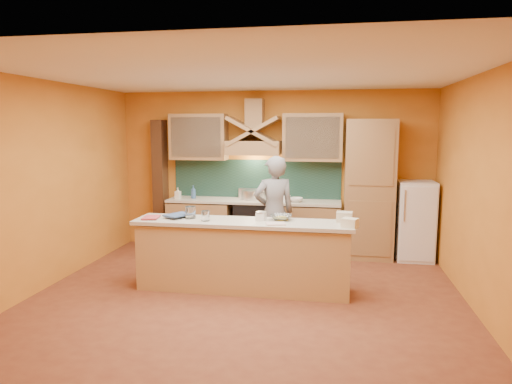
% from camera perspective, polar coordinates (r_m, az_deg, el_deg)
% --- Properties ---
extents(floor, '(5.50, 5.00, 0.01)m').
position_cam_1_polar(floor, '(5.99, -1.26, -13.11)').
color(floor, brown).
rests_on(floor, ground).
extents(ceiling, '(5.50, 5.00, 0.01)m').
position_cam_1_polar(ceiling, '(5.63, -1.35, 14.55)').
color(ceiling, white).
rests_on(ceiling, wall_back).
extents(wall_back, '(5.50, 0.02, 2.80)m').
position_cam_1_polar(wall_back, '(8.09, 2.13, 2.63)').
color(wall_back, orange).
rests_on(wall_back, floor).
extents(wall_front, '(5.50, 0.02, 2.80)m').
position_cam_1_polar(wall_front, '(3.27, -9.87, -5.58)').
color(wall_front, orange).
rests_on(wall_front, floor).
extents(wall_left, '(0.02, 5.00, 2.80)m').
position_cam_1_polar(wall_left, '(6.73, -24.92, 0.79)').
color(wall_left, orange).
rests_on(wall_left, floor).
extents(wall_right, '(0.02, 5.00, 2.80)m').
position_cam_1_polar(wall_right, '(5.78, 26.51, -0.38)').
color(wall_right, orange).
rests_on(wall_right, floor).
extents(base_cabinet_left, '(1.10, 0.60, 0.86)m').
position_cam_1_polar(base_cabinet_left, '(8.22, -6.89, -4.19)').
color(base_cabinet_left, '#A17749').
rests_on(base_cabinet_left, floor).
extents(base_cabinet_right, '(1.10, 0.60, 0.86)m').
position_cam_1_polar(base_cabinet_right, '(7.89, 6.49, -4.69)').
color(base_cabinet_right, '#A17749').
rests_on(base_cabinet_right, floor).
extents(counter_top, '(3.00, 0.62, 0.04)m').
position_cam_1_polar(counter_top, '(7.91, -0.34, -1.14)').
color(counter_top, beige).
rests_on(counter_top, base_cabinet_left).
extents(stove, '(0.60, 0.58, 0.90)m').
position_cam_1_polar(stove, '(7.99, -0.34, -4.33)').
color(stove, black).
rests_on(stove, floor).
extents(backsplash, '(3.00, 0.03, 0.70)m').
position_cam_1_polar(backsplash, '(8.14, 0.01, 1.61)').
color(backsplash, '#18352D').
rests_on(backsplash, wall_back).
extents(range_hood, '(0.92, 0.50, 0.24)m').
position_cam_1_polar(range_hood, '(7.86, -0.28, 5.55)').
color(range_hood, '#A17749').
rests_on(range_hood, wall_back).
extents(hood_chimney, '(0.30, 0.30, 0.50)m').
position_cam_1_polar(hood_chimney, '(7.96, -0.15, 9.75)').
color(hood_chimney, '#A17749').
rests_on(hood_chimney, wall_back).
extents(upper_cabinet_left, '(1.00, 0.35, 0.80)m').
position_cam_1_polar(upper_cabinet_left, '(8.17, -7.16, 6.84)').
color(upper_cabinet_left, '#A17749').
rests_on(upper_cabinet_left, wall_back).
extents(upper_cabinet_right, '(1.00, 0.35, 0.80)m').
position_cam_1_polar(upper_cabinet_right, '(7.82, 7.10, 6.79)').
color(upper_cabinet_right, '#A17749').
rests_on(upper_cabinet_right, wall_back).
extents(pantry_column, '(0.80, 0.60, 2.30)m').
position_cam_1_polar(pantry_column, '(7.77, 13.96, 0.32)').
color(pantry_column, '#A17749').
rests_on(pantry_column, floor).
extents(fridge, '(0.58, 0.60, 1.30)m').
position_cam_1_polar(fridge, '(7.94, 19.25, -3.39)').
color(fridge, white).
rests_on(fridge, floor).
extents(trim_column_left, '(0.20, 0.30, 2.30)m').
position_cam_1_polar(trim_column_left, '(8.50, -11.85, 1.03)').
color(trim_column_left, '#472816').
rests_on(trim_column_left, floor).
extents(island_body, '(2.80, 0.55, 0.88)m').
position_cam_1_polar(island_body, '(6.15, -1.65, -8.22)').
color(island_body, tan).
rests_on(island_body, floor).
extents(island_top, '(2.90, 0.62, 0.05)m').
position_cam_1_polar(island_top, '(6.03, -1.67, -3.84)').
color(island_top, beige).
rests_on(island_top, island_body).
extents(person, '(0.74, 0.62, 1.74)m').
position_cam_1_polar(person, '(7.00, 2.28, -2.58)').
color(person, gray).
rests_on(person, floor).
extents(pot_large, '(0.34, 0.34, 0.17)m').
position_cam_1_polar(pot_large, '(7.93, -0.83, -0.48)').
color(pot_large, silver).
rests_on(pot_large, stove).
extents(pot_small, '(0.29, 0.29, 0.14)m').
position_cam_1_polar(pot_small, '(8.05, 0.58, -0.47)').
color(pot_small, '#B1B2B9').
rests_on(pot_small, stove).
extents(soap_bottle_a, '(0.10, 0.10, 0.20)m').
position_cam_1_polar(soap_bottle_a, '(8.16, -9.74, -0.13)').
color(soap_bottle_a, silver).
rests_on(soap_bottle_a, counter_top).
extents(soap_bottle_b, '(0.09, 0.09, 0.23)m').
position_cam_1_polar(soap_bottle_b, '(8.13, -7.84, 0.01)').
color(soap_bottle_b, '#345B90').
rests_on(soap_bottle_b, counter_top).
extents(bowl_back, '(0.25, 0.25, 0.07)m').
position_cam_1_polar(bowl_back, '(7.73, 5.02, -0.97)').
color(bowl_back, silver).
rests_on(bowl_back, counter_top).
extents(dish_rack, '(0.28, 0.23, 0.10)m').
position_cam_1_polar(dish_rack, '(7.76, 3.22, -0.83)').
color(dish_rack, white).
rests_on(dish_rack, counter_top).
extents(book_lower, '(0.25, 0.31, 0.03)m').
position_cam_1_polar(book_lower, '(6.36, -13.89, -3.11)').
color(book_lower, '#C0444A').
rests_on(book_lower, island_top).
extents(book_upper, '(0.39, 0.43, 0.03)m').
position_cam_1_polar(book_upper, '(6.41, -10.44, -2.72)').
color(book_upper, '#3A5381').
rests_on(book_upper, island_top).
extents(jar_large, '(0.16, 0.16, 0.16)m').
position_cam_1_polar(jar_large, '(6.23, -8.19, -2.54)').
color(jar_large, white).
rests_on(jar_large, island_top).
extents(jar_small, '(0.12, 0.12, 0.14)m').
position_cam_1_polar(jar_small, '(6.04, -6.33, -2.97)').
color(jar_small, white).
rests_on(jar_small, island_top).
extents(kitchen_scale, '(0.14, 0.14, 0.10)m').
position_cam_1_polar(kitchen_scale, '(6.05, 0.64, -3.10)').
color(kitchen_scale, white).
rests_on(kitchen_scale, island_top).
extents(mixing_bowl, '(0.29, 0.29, 0.07)m').
position_cam_1_polar(mixing_bowl, '(6.08, 3.15, -3.18)').
color(mixing_bowl, silver).
rests_on(mixing_bowl, island_top).
extents(cloth, '(0.28, 0.23, 0.02)m').
position_cam_1_polar(cloth, '(5.81, 2.46, -3.98)').
color(cloth, beige).
rests_on(cloth, island_top).
extents(grocery_bag_a, '(0.21, 0.18, 0.13)m').
position_cam_1_polar(grocery_bag_a, '(6.06, 10.99, -3.07)').
color(grocery_bag_a, beige).
rests_on(grocery_bag_a, island_top).
extents(grocery_bag_b, '(0.23, 0.21, 0.11)m').
position_cam_1_polar(grocery_bag_b, '(5.73, 11.64, -3.80)').
color(grocery_bag_b, beige).
rests_on(grocery_bag_b, island_top).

